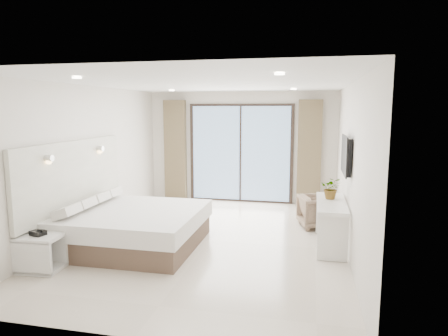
{
  "coord_description": "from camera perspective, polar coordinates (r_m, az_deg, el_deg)",
  "views": [
    {
      "loc": [
        1.68,
        -6.53,
        2.28
      ],
      "look_at": [
        0.16,
        0.4,
        1.23
      ],
      "focal_mm": 32.0,
      "sensor_mm": 36.0,
      "label": 1
    }
  ],
  "objects": [
    {
      "name": "room_shell",
      "position": [
        7.49,
        -2.24,
        3.06
      ],
      "size": [
        4.62,
        6.22,
        2.72
      ],
      "color": "silver",
      "rests_on": "ground"
    },
    {
      "name": "nightstand",
      "position": [
        6.34,
        -24.7,
        -10.96
      ],
      "size": [
        0.59,
        0.5,
        0.51
      ],
      "rotation": [
        0.0,
        0.0,
        0.07
      ],
      "color": "white",
      "rests_on": "ground"
    },
    {
      "name": "phone",
      "position": [
        6.27,
        -25.03,
        -8.4
      ],
      "size": [
        0.23,
        0.2,
        0.07
      ],
      "primitive_type": "cube",
      "rotation": [
        0.0,
        0.0,
        -0.26
      ],
      "color": "black",
      "rests_on": "nightstand"
    },
    {
      "name": "bed",
      "position": [
        6.93,
        -12.97,
        -8.22
      ],
      "size": [
        2.2,
        2.1,
        0.75
      ],
      "color": "brown",
      "rests_on": "ground"
    },
    {
      "name": "ground",
      "position": [
        7.11,
        -2.01,
        -10.28
      ],
      "size": [
        6.2,
        6.2,
        0.0
      ],
      "primitive_type": "plane",
      "color": "beige",
      "rests_on": "ground"
    },
    {
      "name": "plant",
      "position": [
        7.0,
        15.07,
        -3.12
      ],
      "size": [
        0.36,
        0.4,
        0.29
      ],
      "primitive_type": "imported",
      "rotation": [
        0.0,
        0.0,
        -0.08
      ],
      "color": "#33662D",
      "rests_on": "console_desk"
    },
    {
      "name": "armchair",
      "position": [
        7.99,
        13.26,
        -5.85
      ],
      "size": [
        0.79,
        0.81,
        0.68
      ],
      "primitive_type": "imported",
      "rotation": [
        0.0,
        0.0,
        1.86
      ],
      "color": "#978263",
      "rests_on": "ground"
    },
    {
      "name": "console_desk",
      "position": [
        6.88,
        15.04,
        -6.38
      ],
      "size": [
        0.47,
        1.5,
        0.77
      ],
      "color": "white",
      "rests_on": "ground"
    }
  ]
}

